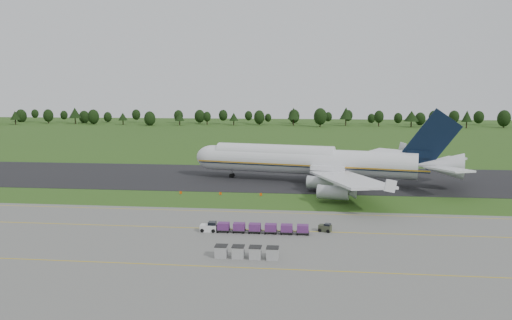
# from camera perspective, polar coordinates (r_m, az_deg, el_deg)

# --- Properties ---
(ground) EXTENTS (600.00, 600.00, 0.00)m
(ground) POSITION_cam_1_polar(r_m,az_deg,el_deg) (105.98, -1.61, -4.65)
(ground) COLOR #294C16
(ground) RESTS_ON ground
(apron) EXTENTS (300.00, 52.00, 0.06)m
(apron) POSITION_cam_1_polar(r_m,az_deg,el_deg) (73.64, -5.29, -10.40)
(apron) COLOR slate
(apron) RESTS_ON ground
(taxiway) EXTENTS (300.00, 40.00, 0.08)m
(taxiway) POSITION_cam_1_polar(r_m,az_deg,el_deg) (133.23, 0.04, -2.01)
(taxiway) COLOR black
(taxiway) RESTS_ON ground
(apron_markings) EXTENTS (300.00, 30.20, 0.01)m
(apron_markings) POSITION_cam_1_polar(r_m,az_deg,el_deg) (80.19, -4.27, -8.81)
(apron_markings) COLOR gold
(apron_markings) RESTS_ON apron
(tree_line) EXTENTS (528.66, 23.44, 11.98)m
(tree_line) POSITION_cam_1_polar(r_m,az_deg,el_deg) (323.35, 5.96, 5.00)
(tree_line) COLOR black
(tree_line) RESTS_ON ground
(aircraft) EXTENTS (68.29, 64.90, 19.10)m
(aircraft) POSITION_cam_1_polar(r_m,az_deg,el_deg) (126.37, 6.63, -0.12)
(aircraft) COLOR silver
(aircraft) RESTS_ON ground
(baggage_train) EXTENTS (17.90, 1.62, 1.56)m
(baggage_train) POSITION_cam_1_polar(r_m,az_deg,el_deg) (82.23, -0.36, -7.75)
(baggage_train) COLOR silver
(baggage_train) RESTS_ON apron
(utility_cart) EXTENTS (2.28, 1.78, 1.10)m
(utility_cart) POSITION_cam_1_polar(r_m,az_deg,el_deg) (83.82, 7.89, -7.74)
(utility_cart) COLOR #333827
(utility_cart) RESTS_ON apron
(uld_row) EXTENTS (8.92, 1.72, 1.70)m
(uld_row) POSITION_cam_1_polar(r_m,az_deg,el_deg) (70.41, -1.07, -10.49)
(uld_row) COLOR #989898
(uld_row) RESTS_ON apron
(edge_markers) EXTENTS (18.68, 0.30, 0.60)m
(edge_markers) POSITION_cam_1_polar(r_m,az_deg,el_deg) (111.87, -4.08, -3.85)
(edge_markers) COLOR #F04F07
(edge_markers) RESTS_ON ground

